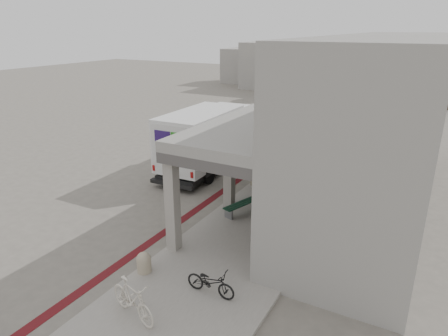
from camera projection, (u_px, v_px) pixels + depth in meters
The scene contains 14 objects.
ground at pixel (182, 202), 17.63m from camera, with size 120.00×120.00×0.00m, color #665F57.
bike_lane_stripe at pixel (224, 191), 18.83m from camera, with size 0.35×40.00×0.01m, color #541015.
sidewalk at pixel (265, 221), 15.80m from camera, with size 4.40×28.00×0.12m, color gray.
transit_building at pixel (371, 123), 17.10m from camera, with size 7.60×17.00×7.00m.
distant_backdrop at pixel (332, 67), 47.63m from camera, with size 28.00×10.00×6.50m.
tree_left at pixel (293, 68), 41.94m from camera, with size 3.20×3.20×4.80m.
tree_mid at pixel (365, 69), 40.41m from camera, with size 3.20×3.20×4.80m.
fedex_truck at pixel (210, 137), 21.28m from camera, with size 2.63×7.76×3.28m.
bench at pixel (242, 205), 16.26m from camera, with size 0.95×1.90×0.44m.
bollard_near at pixel (144, 262), 12.32m from camera, with size 0.45×0.45×0.67m.
bollard_far at pixel (255, 178), 19.11m from camera, with size 0.43×0.43×0.65m.
utility_cabinet at pixel (320, 179), 18.38m from camera, with size 0.51×0.69×1.14m, color slate.
bicycle_black at pixel (211, 282), 11.25m from camera, with size 0.53×1.52×0.80m, color black.
bicycle_cream at pixel (132, 299), 10.31m from camera, with size 0.51×1.81×1.09m, color beige.
Camera 1 is at (9.40, -13.21, 7.33)m, focal length 32.00 mm.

